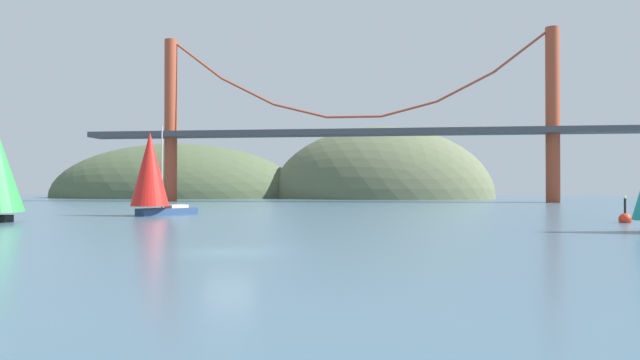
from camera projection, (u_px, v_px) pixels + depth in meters
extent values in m
plane|color=#426075|center=(229.00, 252.00, 28.44)|extent=(360.00, 360.00, 0.00)
ellipsoid|color=#4C5B3D|center=(175.00, 198.00, 169.19)|extent=(75.55, 44.00, 31.60)
ellipsoid|color=#5B6647|center=(381.00, 198.00, 161.78)|extent=(62.12, 44.00, 40.14)
cylinder|color=#A34228|center=(171.00, 120.00, 127.93)|extent=(2.80, 2.80, 35.86)
cylinder|color=#A34228|center=(553.00, 115.00, 117.89)|extent=(2.80, 2.80, 35.86)
cube|color=#47474C|center=(354.00, 133.00, 122.87)|extent=(117.30, 6.00, 1.20)
cylinder|color=#A34228|center=(196.00, 59.00, 127.36)|extent=(11.92, 0.50, 9.27)
cylinder|color=#A34228|center=(248.00, 91.00, 125.85)|extent=(11.84, 0.50, 6.36)
cylinder|color=#A34228|center=(300.00, 111.00, 124.36)|extent=(11.74, 0.50, 3.44)
cylinder|color=#A34228|center=(354.00, 117.00, 122.91)|extent=(11.61, 0.50, 0.50)
cylinder|color=#A34228|center=(409.00, 109.00, 121.50)|extent=(11.74, 0.50, 3.44)
cylinder|color=#A34228|center=(465.00, 87.00, 120.11)|extent=(11.84, 0.50, 6.36)
cylinder|color=#A34228|center=(523.00, 50.00, 118.76)|extent=(11.92, 0.50, 9.27)
cube|color=navy|center=(167.00, 212.00, 65.24)|extent=(5.76, 6.73, 0.80)
cube|color=beige|center=(177.00, 206.00, 66.13)|extent=(2.59, 2.71, 0.36)
cylinder|color=#B2B2B7|center=(162.00, 167.00, 64.80)|extent=(0.14, 0.14, 9.21)
cone|color=red|center=(150.00, 169.00, 63.72)|extent=(5.82, 5.82, 8.18)
sphere|color=red|center=(625.00, 219.00, 51.62)|extent=(1.10, 1.10, 1.10)
cylinder|color=black|center=(625.00, 208.00, 51.64)|extent=(0.20, 0.20, 1.60)
sphere|color=#F2EA99|center=(625.00, 197.00, 51.65)|extent=(0.24, 0.24, 0.24)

